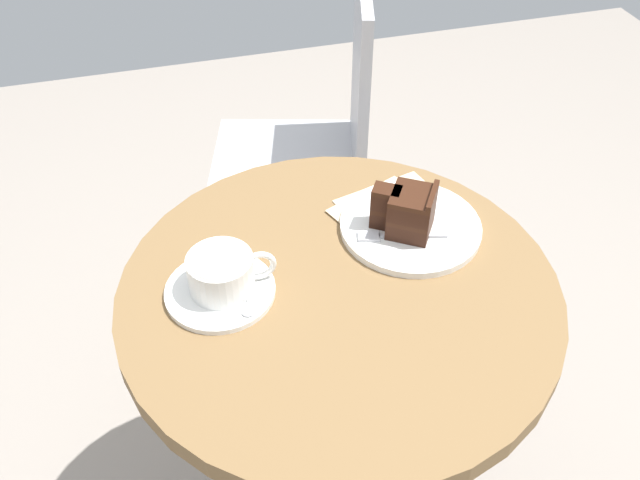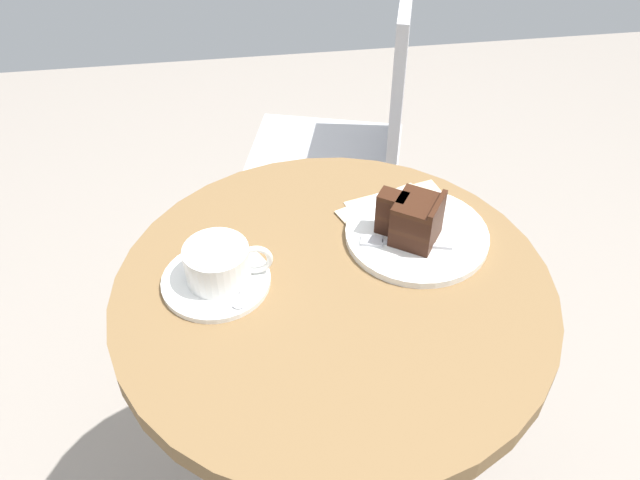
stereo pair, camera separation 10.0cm
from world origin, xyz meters
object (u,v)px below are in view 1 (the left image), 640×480
object	(u,v)px
cake_slice	(408,211)
napkin	(397,215)
coffee_cup	(222,272)
teaspoon	(250,298)
saucer	(220,291)
cake_plate	(410,226)
fork	(391,236)
cafe_chair	(322,134)

from	to	relation	value
cake_slice	napkin	world-z (taller)	cake_slice
coffee_cup	napkin	bearing A→B (deg)	17.04
teaspoon	cake_slice	size ratio (longest dim) A/B	0.90
saucer	cake_slice	distance (m)	0.31
saucer	teaspoon	distance (m)	0.05
coffee_cup	cake_plate	size ratio (longest dim) A/B	0.57
saucer	fork	bearing A→B (deg)	7.20
saucer	teaspoon	size ratio (longest dim) A/B	1.66
cake_plate	cafe_chair	size ratio (longest dim) A/B	0.25
saucer	teaspoon	xyz separation A→B (m)	(0.04, -0.03, 0.01)
fork	napkin	size ratio (longest dim) A/B	0.63
cake_slice	fork	size ratio (longest dim) A/B	0.77
cake_slice	cafe_chair	xyz separation A→B (m)	(0.04, 0.62, -0.26)
coffee_cup	cake_plate	bearing A→B (deg)	10.01
coffee_cup	napkin	distance (m)	0.32
napkin	cake_plate	bearing A→B (deg)	-77.28
saucer	cafe_chair	bearing A→B (deg)	62.83
teaspoon	cake_slice	distance (m)	0.28
fork	cafe_chair	distance (m)	0.67
cake_plate	cake_slice	world-z (taller)	cake_slice
coffee_cup	teaspoon	distance (m)	0.05
saucer	fork	xyz separation A→B (m)	(0.27, 0.03, 0.01)
fork	cake_slice	bearing A→B (deg)	-142.39
coffee_cup	cafe_chair	size ratio (longest dim) A/B	0.14
cake_slice	napkin	bearing A→B (deg)	85.60
teaspoon	napkin	size ratio (longest dim) A/B	0.43
fork	coffee_cup	bearing A→B (deg)	21.67
saucer	cake_slice	size ratio (longest dim) A/B	1.50
cake_slice	fork	distance (m)	0.05
cake_plate	fork	xyz separation A→B (m)	(-0.04, -0.02, 0.01)
teaspoon	fork	xyz separation A→B (m)	(0.24, 0.07, 0.00)
saucer	cake_plate	distance (m)	0.32
coffee_cup	cake_slice	size ratio (longest dim) A/B	1.20
napkin	coffee_cup	bearing A→B (deg)	-162.96
cake_slice	fork	bearing A→B (deg)	-157.24
cake_plate	cake_slice	size ratio (longest dim) A/B	2.11
teaspoon	napkin	distance (m)	0.30
teaspoon	cake_plate	xyz separation A→B (m)	(0.28, 0.09, -0.00)
cake_plate	napkin	world-z (taller)	cake_plate
teaspoon	cake_slice	world-z (taller)	cake_slice
teaspoon	fork	size ratio (longest dim) A/B	0.69
teaspoon	cake_plate	bearing A→B (deg)	121.21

